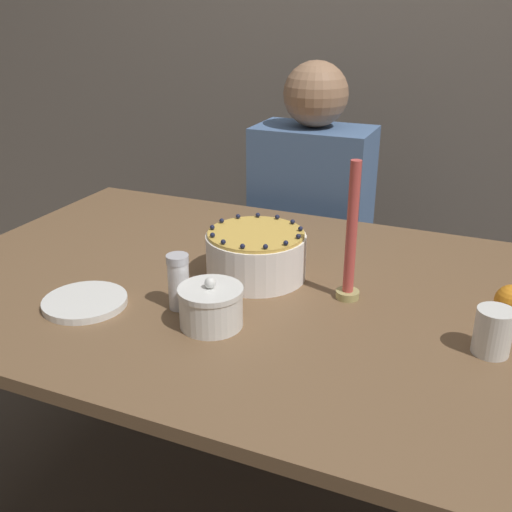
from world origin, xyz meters
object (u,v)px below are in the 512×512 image
cake (256,255)px  sugar_shaker (179,281)px  sugar_bowl (211,306)px  candle (351,243)px  person_man_blue_shirt (310,255)px

cake → sugar_shaker: cake is taller
cake → sugar_shaker: 0.24m
sugar_bowl → candle: (0.23, 0.24, 0.09)m
cake → sugar_bowl: 0.26m
cake → sugar_bowl: (0.01, -0.26, -0.01)m
cake → candle: (0.24, -0.02, 0.08)m
cake → person_man_blue_shirt: (-0.08, 0.69, -0.29)m
sugar_bowl → candle: size_ratio=0.42×
sugar_shaker → candle: bearing=30.4°
sugar_bowl → person_man_blue_shirt: bearing=95.5°
cake → candle: bearing=-5.8°
candle → person_man_blue_shirt: person_man_blue_shirt is taller
sugar_bowl → sugar_shaker: 0.11m
person_man_blue_shirt → cake: bearing=96.8°
sugar_bowl → candle: bearing=45.5°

